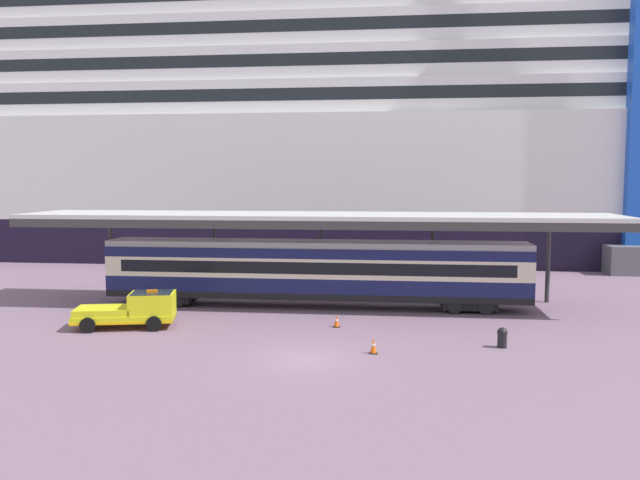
{
  "coord_description": "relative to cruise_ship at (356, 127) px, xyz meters",
  "views": [
    {
      "loc": [
        3.74,
        -27.03,
        7.83
      ],
      "look_at": [
        -0.3,
        7.99,
        4.5
      ],
      "focal_mm": 35.62,
      "sensor_mm": 36.0,
      "label": 1
    }
  ],
  "objects": [
    {
      "name": "ground_plane",
      "position": [
        0.35,
        -42.1,
        -13.53
      ],
      "size": [
        400.0,
        400.0,
        0.0
      ],
      "primitive_type": "plane",
      "color": "slate"
    },
    {
      "name": "cruise_ship",
      "position": [
        0.0,
        0.0,
        0.0
      ],
      "size": [
        126.5,
        25.81,
        38.22
      ],
      "color": "black",
      "rests_on": "ground"
    },
    {
      "name": "platform_canopy",
      "position": [
        -0.66,
        -30.27,
        -8.02
      ],
      "size": [
        36.61,
        6.26,
        5.76
      ],
      "color": "silver",
      "rests_on": "ground"
    },
    {
      "name": "train_carriage",
      "position": [
        -0.66,
        -30.7,
        -11.22
      ],
      "size": [
        25.8,
        2.81,
        4.11
      ],
      "color": "black",
      "rests_on": "ground"
    },
    {
      "name": "service_truck",
      "position": [
        -9.54,
        -37.25,
        -12.54
      ],
      "size": [
        5.52,
        3.11,
        2.02
      ],
      "color": "yellow",
      "rests_on": "ground"
    },
    {
      "name": "traffic_cone_near",
      "position": [
        3.27,
        -40.91,
        -13.18
      ],
      "size": [
        0.36,
        0.36,
        0.71
      ],
      "color": "black",
      "rests_on": "ground"
    },
    {
      "name": "traffic_cone_mid",
      "position": [
        1.15,
        -35.92,
        -13.21
      ],
      "size": [
        0.36,
        0.36,
        0.66
      ],
      "color": "black",
      "rests_on": "ground"
    },
    {
      "name": "quay_bollard",
      "position": [
        9.24,
        -39.19,
        -13.02
      ],
      "size": [
        0.48,
        0.48,
        0.96
      ],
      "color": "black",
      "rests_on": "ground"
    }
  ]
}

